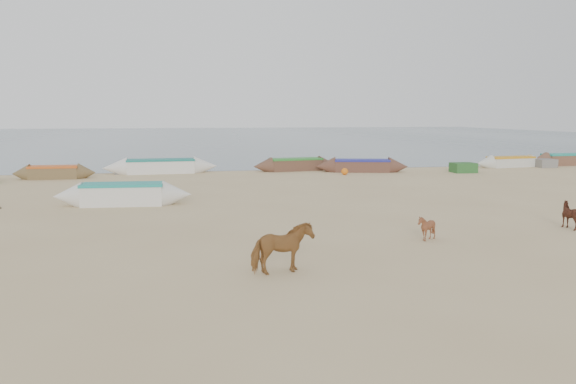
% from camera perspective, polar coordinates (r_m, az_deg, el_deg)
% --- Properties ---
extents(ground, '(140.00, 140.00, 0.00)m').
position_cam_1_polar(ground, '(17.06, 2.59, -5.15)').
color(ground, tan).
rests_on(ground, ground).
extents(sea, '(160.00, 160.00, 0.00)m').
position_cam_1_polar(sea, '(98.30, -8.80, 5.60)').
color(sea, slate).
rests_on(sea, ground).
extents(cow_adult, '(1.60, 1.00, 1.26)m').
position_cam_1_polar(cow_adult, '(13.67, -0.63, -5.74)').
color(cow_adult, '#915F2F').
rests_on(cow_adult, ground).
extents(calf_front, '(0.81, 0.74, 0.80)m').
position_cam_1_polar(calf_front, '(17.76, 13.90, -3.54)').
color(calf_front, brown).
rests_on(calf_front, ground).
extents(calf_right, '(1.13, 1.17, 0.92)m').
position_cam_1_polar(calf_right, '(21.33, 27.07, -2.12)').
color(calf_right, '#5B2C1D').
rests_on(calf_right, ground).
extents(near_canoe, '(5.83, 1.61, 0.94)m').
position_cam_1_polar(near_canoe, '(24.91, -16.41, -0.21)').
color(near_canoe, silver).
rests_on(near_canoe, ground).
extents(waterline_canoes, '(58.58, 4.04, 0.94)m').
position_cam_1_polar(waterline_canoes, '(37.17, -6.54, 2.59)').
color(waterline_canoes, brown).
rests_on(waterline_canoes, ground).
extents(beach_clutter, '(45.69, 5.04, 0.64)m').
position_cam_1_polar(beach_clutter, '(36.32, 1.35, 2.31)').
color(beach_clutter, '#32703D').
rests_on(beach_clutter, ground).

